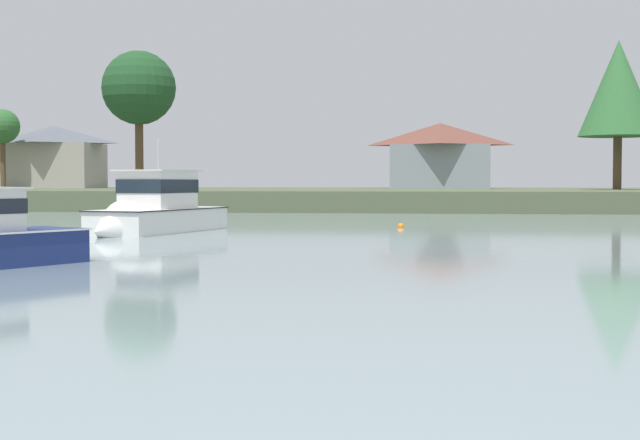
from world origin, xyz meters
TOP-DOWN VIEW (x-y plane):
  - far_shore_bank at (0.00, 83.82)m, footprint 166.32×51.87m
  - cruiser_white at (-3.18, 29.82)m, footprint 4.99×9.97m
  - mooring_buoy_orange at (8.21, 36.60)m, footprint 0.36×0.36m
  - shore_tree_center at (-38.80, 85.86)m, footprint 3.85×3.85m
  - shore_tree_center_right at (26.75, 79.30)m, footprint 7.47×7.47m
  - shore_tree_center_left at (-20.65, 79.29)m, footprint 7.54×7.54m
  - cottage_behind_trees at (-35.37, 91.49)m, footprint 11.47×7.80m
  - cottage_near_water at (9.82, 95.01)m, footprint 11.96×8.53m

SIDE VIEW (x-z plane):
  - mooring_buoy_orange at x=8.21m, z-range -0.14..0.27m
  - cruiser_white at x=-3.18m, z-range -2.04..3.50m
  - far_shore_bank at x=0.00m, z-range 0.00..1.66m
  - cottage_behind_trees at x=-35.37m, z-range 1.78..9.10m
  - cottage_near_water at x=9.82m, z-range 1.79..9.27m
  - shore_tree_center at x=-38.80m, z-range 4.05..12.94m
  - shore_tree_center_right at x=26.75m, z-range 4.14..18.35m
  - shore_tree_center_left at x=-20.65m, z-range 4.87..18.99m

